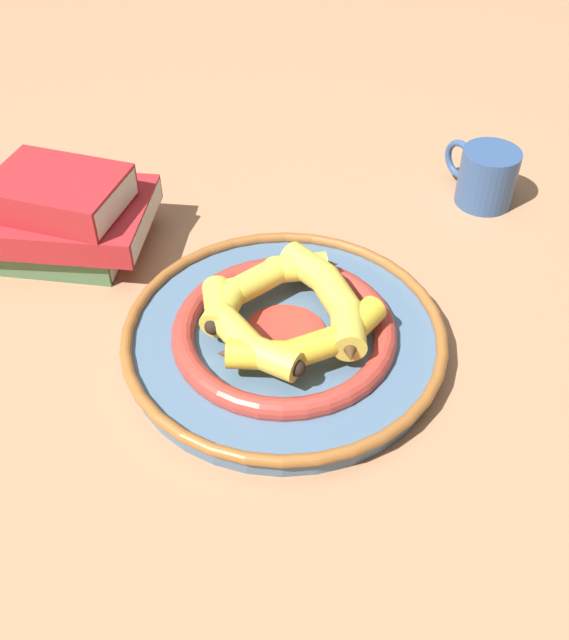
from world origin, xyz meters
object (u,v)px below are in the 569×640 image
(banana_a, at_px, (332,298))
(banana_d, at_px, (308,342))
(decorative_bowl, at_px, (284,335))
(coffee_mug, at_px, (486,176))
(banana_b, at_px, (262,284))
(banana_c, at_px, (240,329))
(book_stack, at_px, (68,216))

(banana_a, xyz_separation_m, banana_d, (-0.07, 0.01, -0.00))
(decorative_bowl, xyz_separation_m, coffee_mug, (0.34, -0.21, 0.02))
(banana_b, height_order, coffee_mug, coffee_mug)
(banana_c, bearing_deg, decorative_bowl, 85.07)
(banana_c, xyz_separation_m, coffee_mug, (0.37, -0.25, -0.01))
(decorative_bowl, bearing_deg, book_stack, 68.54)
(banana_b, bearing_deg, coffee_mug, 179.33)
(banana_a, height_order, coffee_mug, coffee_mug)
(banana_a, distance_m, banana_d, 0.07)
(banana_b, xyz_separation_m, coffee_mug, (0.30, -0.24, -0.01))
(banana_b, distance_m, banana_c, 0.08)
(banana_b, relative_size, banana_c, 1.09)
(banana_d, bearing_deg, banana_c, 140.75)
(banana_a, height_order, banana_d, banana_a)
(banana_a, height_order, book_stack, book_stack)
(banana_b, bearing_deg, banana_d, 78.50)
(banana_d, bearing_deg, banana_a, 43.45)
(banana_a, distance_m, banana_b, 0.08)
(banana_a, height_order, banana_c, banana_a)
(banana_d, bearing_deg, coffee_mug, 28.85)
(banana_c, relative_size, banana_d, 0.82)
(banana_a, distance_m, book_stack, 0.35)
(decorative_bowl, relative_size, banana_c, 2.59)
(banana_c, bearing_deg, coffee_mug, 99.52)
(decorative_bowl, xyz_separation_m, banana_d, (-0.04, -0.03, 0.03))
(decorative_bowl, height_order, banana_b, banana_b)
(decorative_bowl, distance_m, book_stack, 0.32)
(banana_b, relative_size, coffee_mug, 1.48)
(decorative_bowl, height_order, book_stack, book_stack)
(banana_d, xyz_separation_m, book_stack, (0.16, 0.33, -0.00))
(banana_b, xyz_separation_m, banana_c, (-0.08, 0.01, 0.00))
(banana_c, height_order, book_stack, book_stack)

